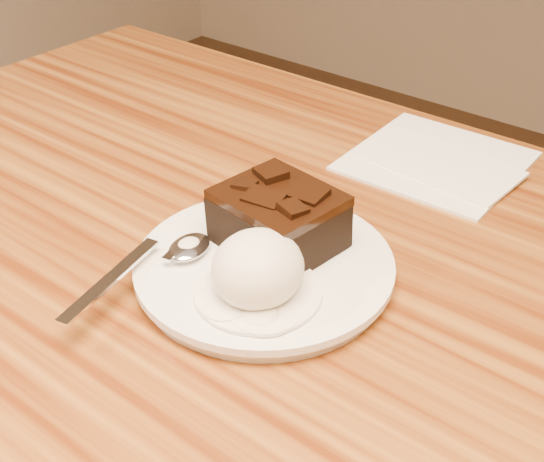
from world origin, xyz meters
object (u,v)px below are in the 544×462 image
Objects in this scene: plate at (264,269)px; brownie at (279,222)px; napkin at (436,160)px; spoon at (189,249)px; ice_cream_scoop at (258,269)px.

plate is 0.04m from brownie.
brownie is at bearing -95.27° from napkin.
spoon reaches higher than plate.
brownie is at bearing 37.95° from spoon.
spoon is (-0.05, -0.06, -0.02)m from brownie.
plate is 2.30× the size of brownie.
brownie is 0.55× the size of napkin.
ice_cream_scoop is at bearing -56.96° from plate.
plate is at bearing -93.47° from napkin.
spoon reaches higher than napkin.
napkin is (0.02, 0.26, -0.01)m from plate.
brownie is 0.07m from ice_cream_scoop.
plate is 0.05m from ice_cream_scoop.
brownie is (-0.01, 0.03, 0.03)m from plate.
ice_cream_scoop is at bearing -88.53° from napkin.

